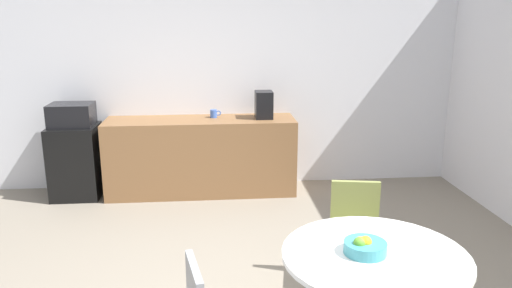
% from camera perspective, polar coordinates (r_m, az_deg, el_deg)
% --- Properties ---
extents(wall_back, '(6.00, 0.10, 2.60)m').
position_cam_1_polar(wall_back, '(6.11, -4.55, 7.24)').
color(wall_back, silver).
rests_on(wall_back, ground_plane).
extents(counter_block, '(2.22, 0.60, 0.90)m').
position_cam_1_polar(counter_block, '(5.94, -6.32, -1.40)').
color(counter_block, brown).
rests_on(counter_block, ground_plane).
extents(mini_fridge, '(0.54, 0.54, 0.85)m').
position_cam_1_polar(mini_fridge, '(6.16, -20.02, -1.89)').
color(mini_fridge, black).
rests_on(mini_fridge, ground_plane).
extents(microwave, '(0.48, 0.38, 0.26)m').
position_cam_1_polar(microwave, '(6.03, -20.48, 3.16)').
color(microwave, black).
rests_on(microwave, mini_fridge).
extents(round_table, '(1.08, 1.08, 0.75)m').
position_cam_1_polar(round_table, '(3.07, 13.42, -14.51)').
color(round_table, silver).
rests_on(round_table, ground_plane).
extents(chair_olive, '(0.49, 0.49, 0.83)m').
position_cam_1_polar(chair_olive, '(3.96, 11.39, -8.89)').
color(chair_olive, silver).
rests_on(chair_olive, ground_plane).
extents(fruit_bowl, '(0.25, 0.25, 0.11)m').
position_cam_1_polar(fruit_bowl, '(2.97, 12.40, -11.48)').
color(fruit_bowl, teal).
rests_on(fruit_bowl, round_table).
extents(mug_white, '(0.13, 0.08, 0.09)m').
position_cam_1_polar(mug_white, '(5.90, -4.88, 3.51)').
color(mug_white, '#3F66BF').
rests_on(mug_white, counter_block).
extents(coffee_maker, '(0.20, 0.24, 0.32)m').
position_cam_1_polar(coffee_maker, '(5.83, 0.91, 4.55)').
color(coffee_maker, black).
rests_on(coffee_maker, counter_block).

